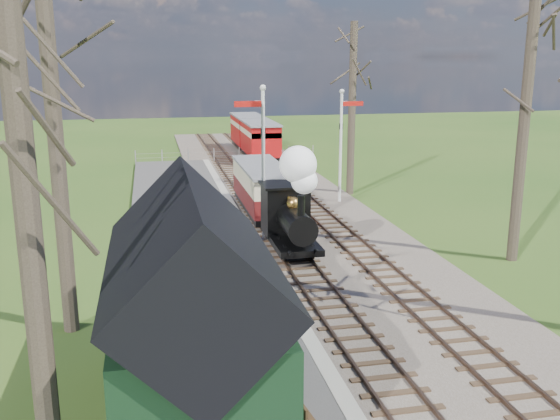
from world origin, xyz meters
The scene contains 18 objects.
distant_hills centered at (1.40, 64.38, -16.21)m, with size 114.40×48.00×22.02m.
ballast_bed centered at (1.30, 22.00, 0.05)m, with size 8.00×60.00×0.10m, color brown.
track_near centered at (0.00, 22.00, 0.10)m, with size 1.60×60.00×0.15m.
track_far centered at (2.60, 22.00, 0.10)m, with size 1.60×60.00×0.15m.
platform centered at (-3.50, 14.00, 0.10)m, with size 5.00×44.00×0.20m, color #474442.
coping_strip centered at (-1.20, 14.00, 0.10)m, with size 0.40×44.00×0.21m, color #B2AD9E.
station_shed centered at (-4.30, 4.00, 2.27)m, with size 3.25×6.30×4.78m.
semaphore_near centered at (-0.77, 16.00, 3.62)m, with size 1.22×0.24×6.22m.
semaphore_far centered at (4.37, 22.00, 3.35)m, with size 1.22×0.24×5.72m.
bare_trees centered at (1.33, 10.10, 5.21)m, with size 15.51×22.39×12.00m.
fence_line centered at (0.30, 36.00, 0.55)m, with size 12.60×0.08×1.00m.
locomotive centered at (-0.01, 14.05, 1.92)m, with size 1.65×3.85×4.13m.
coach centered at (0.00, 20.11, 1.41)m, with size 1.93×6.61×2.03m.
red_carriage_a centered at (2.60, 35.40, 1.56)m, with size 2.16×5.34×2.27m.
red_carriage_b centered at (2.60, 40.90, 1.56)m, with size 2.16×5.34×2.27m.
sign_board centered at (-2.08, 8.51, 0.77)m, with size 0.17×0.78×1.14m.
bench centered at (-2.44, 2.94, 0.57)m, with size 0.59×1.42×0.78m.
person centered at (-2.34, 4.31, 0.92)m, with size 0.53×0.34×1.44m, color #1B2231.
Camera 1 is at (-4.97, -7.54, 7.23)m, focal length 40.00 mm.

